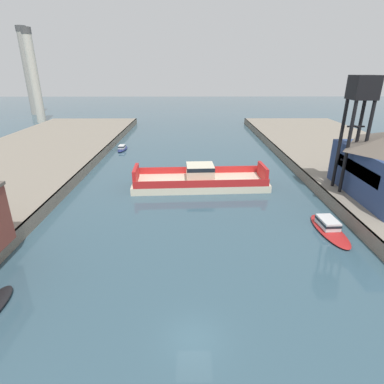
{
  "coord_description": "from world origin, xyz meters",
  "views": [
    {
      "loc": [
        -0.25,
        -15.85,
        17.08
      ],
      "look_at": [
        0.0,
        22.08,
        2.0
      ],
      "focal_mm": 28.98,
      "sensor_mm": 36.0,
      "label": 1
    }
  ],
  "objects": [
    {
      "name": "moored_boat_near_right",
      "position": [
        15.4,
        15.04,
        0.51
      ],
      "size": [
        2.94,
        8.22,
        1.35
      ],
      "color": "red",
      "rests_on": "ground"
    },
    {
      "name": "smokestack_distant_b",
      "position": [
        -51.36,
        92.73,
        15.66
      ],
      "size": [
        3.05,
        3.05,
        29.3
      ],
      "color": "beige",
      "rests_on": "ground"
    },
    {
      "name": "chain_ferry",
      "position": [
        1.28,
        29.44,
        1.08
      ],
      "size": [
        20.92,
        7.9,
        3.54
      ],
      "color": "beige",
      "rests_on": "ground"
    },
    {
      "name": "ground_plane",
      "position": [
        0.0,
        0.0,
        0.0
      ],
      "size": [
        400.0,
        400.0,
        0.0
      ],
      "primitive_type": "plane",
      "color": "#385666"
    },
    {
      "name": "crane_tower",
      "position": [
        21.09,
        24.08,
        12.92
      ],
      "size": [
        2.92,
        2.92,
        14.76
      ],
      "color": "black",
      "rests_on": "quay_right"
    },
    {
      "name": "smokestack_distant_a",
      "position": [
        -62.84,
        113.37,
        17.04
      ],
      "size": [
        3.7,
        3.7,
        32.05
      ],
      "color": "#9E998E",
      "rests_on": "ground"
    },
    {
      "name": "moored_boat_near_left",
      "position": [
        -15.58,
        52.99,
        0.44
      ],
      "size": [
        1.97,
        5.88,
        1.19
      ],
      "color": "navy",
      "rests_on": "ground"
    }
  ]
}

